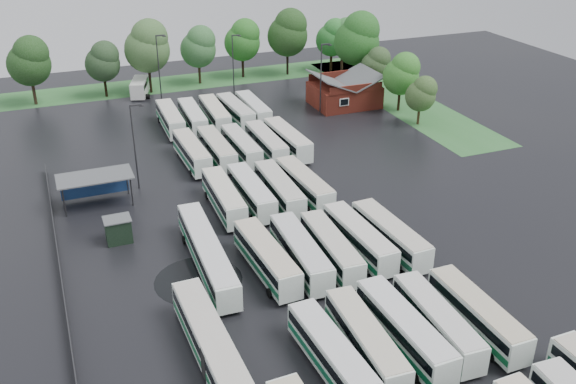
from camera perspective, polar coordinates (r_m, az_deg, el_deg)
name	(u,v)px	position (r m, az deg, el deg)	size (l,w,h in m)	color
ground	(316,272)	(60.58, 2.47, -7.13)	(160.00, 160.00, 0.00)	black
brick_building	(344,94)	(104.37, 5.03, 8.67)	(10.07, 8.60, 5.39)	maroon
wash_shed	(95,179)	(74.54, -16.80, 1.09)	(8.20, 4.20, 3.58)	#2D2D30
utility_hut	(118,230)	(66.92, -14.85, -3.26)	(2.70, 2.20, 2.62)	black
grass_strip_north	(179,83)	(117.93, -9.68, 9.54)	(80.00, 10.00, 0.01)	#2E682F
grass_strip_east	(398,98)	(109.65, 9.72, 8.25)	(10.00, 50.00, 0.01)	#2E682F
west_fence	(61,271)	(63.13, -19.57, -6.67)	(0.10, 50.00, 1.20)	#2D2D30
bus_r1c0	(332,354)	(48.89, 3.90, -14.21)	(2.75, 10.87, 3.00)	silver
bus_r1c1	(366,341)	(50.30, 6.92, -12.98)	(2.85, 11.01, 3.04)	silver
bus_r1c2	(404,330)	(51.67, 10.28, -11.94)	(2.64, 11.38, 3.15)	silver
bus_r1c3	(437,321)	(53.14, 13.10, -11.15)	(2.75, 10.85, 3.00)	silver
bus_r1c4	(477,314)	(54.71, 16.46, -10.37)	(2.32, 10.85, 3.02)	silver
bus_r2c0	(266,258)	(59.47, -1.93, -5.85)	(2.87, 11.31, 3.12)	silver
bus_r2c1	(300,252)	(60.18, 1.11, -5.39)	(2.86, 11.42, 3.15)	silver
bus_r2c2	(331,248)	(61.13, 3.86, -4.98)	(2.78, 10.97, 3.03)	silver
bus_r2c3	(359,238)	(62.87, 6.32, -4.10)	(2.75, 11.18, 3.09)	silver
bus_r2c4	(390,235)	(63.79, 9.07, -3.80)	(2.91, 11.26, 3.11)	silver
bus_r3c0	(224,197)	(70.65, -5.73, -0.45)	(2.65, 11.12, 3.08)	silver
bus_r3c1	(251,192)	(71.51, -3.30, -0.01)	(2.37, 11.05, 3.08)	silver
bus_r3c2	(279,189)	(72.01, -0.78, 0.24)	(2.62, 11.19, 3.10)	silver
bus_r3c3	(304,184)	(73.19, 1.43, 0.69)	(2.90, 11.25, 3.10)	silver
bus_r4c0	(192,152)	(82.76, -8.55, 3.52)	(2.55, 11.04, 3.06)	silver
bus_r4c1	(217,149)	(83.27, -6.36, 3.81)	(2.41, 11.10, 3.09)	silver
bus_r4c2	(241,146)	(84.02, -4.19, 4.08)	(2.43, 10.79, 2.99)	silver
bus_r4c3	(266,143)	(84.80, -1.96, 4.37)	(2.34, 10.94, 3.04)	silver
bus_r4c4	(287,140)	(85.71, -0.06, 4.67)	(2.80, 11.36, 3.14)	silver
bus_r5c0	(170,119)	(94.95, -10.41, 6.41)	(2.67, 11.15, 3.09)	silver
bus_r5c1	(193,117)	(95.27, -8.48, 6.62)	(2.77, 11.03, 3.05)	silver
bus_r5c2	(215,114)	(96.01, -6.53, 6.92)	(2.84, 11.29, 3.12)	silver
bus_r5c3	(235,111)	(96.87, -4.69, 7.16)	(2.82, 11.10, 3.06)	silver
bus_r5c4	(253,109)	(97.79, -3.11, 7.39)	(2.40, 10.93, 3.04)	silver
artic_bus_west_b	(207,253)	(60.70, -7.20, -5.39)	(2.85, 16.35, 3.02)	silver
artic_bus_west_c	(215,354)	(49.02, -6.46, -14.11)	(2.71, 16.76, 3.10)	silver
minibus	(140,87)	(111.63, -13.06, 9.09)	(4.10, 6.70, 2.75)	white
tree_north_0	(30,61)	(110.60, -21.98, 10.78)	(6.77, 6.77, 11.21)	#312317
tree_north_1	(103,61)	(111.30, -16.10, 11.13)	(5.69, 5.69, 9.43)	black
tree_north_2	(148,46)	(111.23, -12.34, 12.60)	(7.55, 7.55, 12.51)	black
tree_north_3	(199,46)	(115.39, -7.91, 12.71)	(6.23, 6.23, 10.32)	black
tree_north_4	(243,40)	(118.50, -4.01, 13.36)	(6.45, 6.45, 10.68)	black
tree_north_5	(289,32)	(119.68, 0.05, 14.02)	(7.34, 7.34, 12.16)	black
tree_north_6	(333,37)	(122.78, 4.02, 13.57)	(5.96, 5.96, 9.87)	black
tree_east_0	(422,93)	(96.67, 11.82, 8.57)	(4.49, 4.47, 7.41)	#3A2916
tree_east_1	(402,73)	(101.80, 10.13, 10.34)	(5.63, 5.63, 9.32)	black
tree_east_2	(376,64)	(109.84, 7.87, 11.23)	(4.87, 4.87, 8.06)	#332215
tree_east_3	(358,38)	(113.39, 6.26, 13.45)	(7.84, 7.84, 12.99)	black
tree_east_4	(344,37)	(122.76, 5.00, 13.59)	(6.07, 6.07, 10.05)	#342115
lamp_post_ne	(322,74)	(98.74, 3.03, 10.42)	(1.68, 0.33, 10.94)	#2D2D30
lamp_post_nw	(135,141)	(75.83, -13.44, 4.44)	(1.59, 0.31, 10.35)	#2D2D30
lamp_post_back_w	(159,64)	(106.37, -11.37, 11.11)	(1.68, 0.33, 10.91)	#2D2D30
lamp_post_back_e	(234,61)	(108.11, -4.84, 11.53)	(1.57, 0.31, 10.17)	#2D2D30
puddle_2	(198,280)	(59.95, -7.97, -7.79)	(8.11, 8.11, 0.01)	black
puddle_3	(379,259)	(63.01, 8.08, -5.94)	(3.01, 3.01, 0.01)	black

